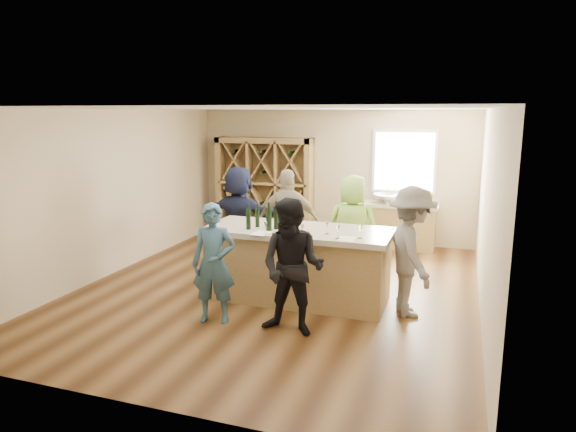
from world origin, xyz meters
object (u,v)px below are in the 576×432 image
(tasting_counter_base, at_px, (298,267))
(wine_bottle_e, at_px, (276,218))
(person_near_left, at_px, (214,263))
(person_far_right, at_px, (352,229))
(person_far_left, at_px, (239,217))
(sink, at_px, (386,198))
(wine_bottle_c, at_px, (257,218))
(wine_rack, at_px, (264,188))
(wine_bottle_d, at_px, (269,219))
(wine_bottle_b, at_px, (248,219))
(person_near_right, at_px, (293,267))
(person_far_mid, at_px, (288,223))
(person_server, at_px, (411,252))

(tasting_counter_base, bearing_deg, wine_bottle_e, -158.39)
(person_near_left, height_order, person_far_right, person_far_right)
(person_far_left, bearing_deg, tasting_counter_base, 148.03)
(sink, height_order, wine_bottle_c, wine_bottle_c)
(wine_rack, xyz_separation_m, wine_bottle_d, (1.57, -3.84, 0.15))
(wine_bottle_b, relative_size, person_near_right, 0.17)
(person_far_mid, bearing_deg, person_near_right, 98.61)
(tasting_counter_base, xyz_separation_m, wine_bottle_b, (-0.67, -0.27, 0.73))
(person_near_right, bearing_deg, person_far_mid, 113.23)
(person_near_left, relative_size, person_far_right, 0.90)
(wine_bottle_e, relative_size, person_far_right, 0.19)
(sink, bearing_deg, person_near_right, -95.77)
(person_server, distance_m, person_far_mid, 2.46)
(wine_rack, relative_size, wine_bottle_c, 8.24)
(wine_rack, xyz_separation_m, person_near_right, (2.23, -4.74, -0.24))
(tasting_counter_base, distance_m, person_near_left, 1.42)
(wine_bottle_d, relative_size, person_server, 0.19)
(tasting_counter_base, distance_m, person_far_mid, 1.29)
(wine_bottle_c, height_order, person_far_left, person_far_left)
(tasting_counter_base, relative_size, person_near_left, 1.63)
(wine_bottle_b, height_order, person_far_mid, person_far_mid)
(person_far_left, bearing_deg, sink, -127.27)
(wine_bottle_e, distance_m, person_server, 1.96)
(wine_rack, height_order, wine_bottle_d, wine_rack)
(wine_bottle_b, bearing_deg, person_far_right, 47.44)
(person_far_right, bearing_deg, person_far_mid, -5.73)
(wine_rack, distance_m, person_far_mid, 2.83)
(person_near_right, relative_size, person_far_right, 0.97)
(wine_rack, height_order, person_far_right, wine_rack)
(tasting_counter_base, distance_m, person_near_right, 1.26)
(wine_rack, height_order, tasting_counter_base, wine_rack)
(person_far_mid, bearing_deg, wine_rack, -71.90)
(wine_bottle_b, height_order, wine_bottle_c, wine_bottle_b)
(tasting_counter_base, height_order, wine_bottle_b, wine_bottle_b)
(person_server, height_order, person_far_mid, person_far_mid)
(sink, distance_m, tasting_counter_base, 3.62)
(wine_bottle_b, bearing_deg, person_far_left, 118.88)
(person_near_left, xyz_separation_m, person_far_right, (1.37, 2.23, 0.09))
(wine_bottle_c, bearing_deg, sink, 68.96)
(wine_bottle_d, distance_m, person_far_mid, 1.43)
(sink, relative_size, person_far_right, 0.31)
(person_near_left, distance_m, person_server, 2.66)
(wine_bottle_e, bearing_deg, person_far_mid, 100.95)
(wine_bottle_d, height_order, person_near_left, person_near_left)
(wine_bottle_d, relative_size, person_far_left, 0.18)
(wine_bottle_d, distance_m, person_far_right, 1.68)
(tasting_counter_base, relative_size, person_server, 1.46)
(wine_rack, height_order, person_near_right, wine_rack)
(sink, bearing_deg, person_far_left, -134.49)
(wine_bottle_b, distance_m, person_near_left, 0.98)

